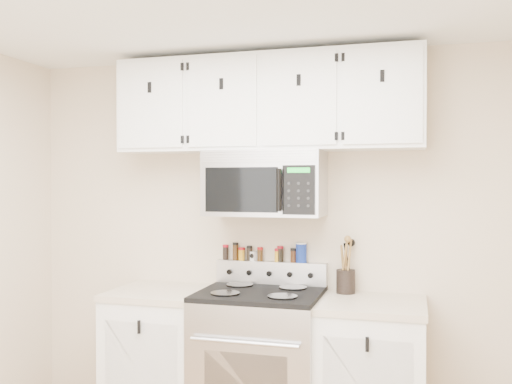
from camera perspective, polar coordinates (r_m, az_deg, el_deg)
back_wall at (r=3.90m, az=1.65°, el=-4.70°), size 3.50×0.01×2.50m
range at (r=3.76m, az=0.41°, el=-16.83°), size 0.76×0.65×1.10m
base_cabinet_left at (r=4.01m, az=-9.43°, el=-16.05°), size 0.64×0.62×0.92m
base_cabinet_right at (r=3.68m, az=11.47°, el=-17.69°), size 0.64×0.62×0.92m
microwave at (r=3.70m, az=0.94°, el=0.88°), size 0.76×0.44×0.42m
upper_cabinets at (r=3.76m, az=1.04°, el=8.83°), size 2.00×0.35×0.62m
utensil_crock at (r=3.76m, az=8.96°, el=-8.63°), size 0.12×0.12×0.35m
kitchen_timer at (r=3.92m, az=-0.31°, el=-6.43°), size 0.07×0.06×0.06m
salt_canister at (r=3.83m, az=4.54°, el=-6.05°), size 0.07×0.07×0.13m
spice_jar_0 at (r=3.97m, az=-3.06°, el=-6.02°), size 0.04×0.04×0.10m
spice_jar_1 at (r=3.95m, az=-2.07°, el=-5.93°), size 0.04×0.04×0.12m
spice_jar_2 at (r=3.94m, az=-1.45°, el=-6.19°), size 0.04×0.04×0.09m
spice_jar_3 at (r=3.92m, az=-0.66°, el=-6.13°), size 0.04×0.04×0.10m
spice_jar_4 at (r=3.90m, az=0.41°, el=-6.22°), size 0.04×0.04×0.09m
spice_jar_5 at (r=3.87m, az=2.14°, el=-6.32°), size 0.04×0.04×0.09m
spice_jar_6 at (r=3.87m, az=2.44°, el=-6.20°), size 0.04×0.04×0.11m
spice_jar_7 at (r=3.85m, az=3.78°, el=-6.33°), size 0.04×0.04×0.09m
spice_jar_8 at (r=3.84m, az=4.40°, el=-6.27°), size 0.04×0.04×0.10m
spice_jar_9 at (r=3.83m, az=4.73°, el=-6.28°), size 0.04×0.04×0.10m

